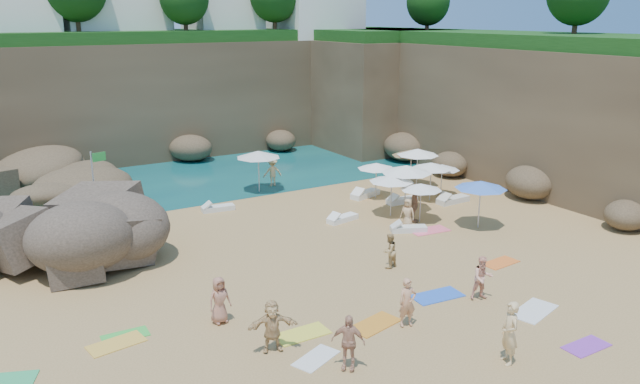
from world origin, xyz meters
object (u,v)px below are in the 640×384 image
person_stand_4 (408,214)px  person_stand_5 (70,211)px  person_stand_1 (389,251)px  rock_outcrop (62,264)px  parasol_1 (258,154)px  person_stand_2 (272,172)px  flag_pole (96,179)px  parasol_0 (406,169)px  parasol_2 (376,166)px  person_stand_6 (510,333)px  lounger_0 (218,208)px  person_stand_3 (414,206)px

person_stand_4 → person_stand_5: size_ratio=0.89×
person_stand_1 → rock_outcrop: bearing=-50.1°
person_stand_4 → person_stand_5: (-13.79, 8.45, 0.09)m
person_stand_1 → person_stand_4: size_ratio=1.00×
person_stand_1 → person_stand_5: (-10.08, 11.92, 0.08)m
parasol_1 → person_stand_2: size_ratio=1.49×
flag_pole → rock_outcrop: bearing=-120.8°
parasol_1 → person_stand_1: size_ratio=1.75×
parasol_0 → person_stand_2: size_ratio=1.52×
parasol_2 → person_stand_2: 6.54m
person_stand_1 → person_stand_5: size_ratio=0.90×
person_stand_5 → person_stand_1: bearing=-56.9°
person_stand_1 → person_stand_6: (-1.35, -7.54, 0.24)m
parasol_1 → person_stand_2: parasol_1 is taller
lounger_0 → person_stand_6: 18.35m
person_stand_1 → person_stand_2: bearing=-114.3°
lounger_0 → person_stand_2: (4.68, 2.95, 0.72)m
flag_pole → person_stand_3: (13.40, -7.35, -1.51)m
flag_pole → person_stand_5: (-1.23, 0.58, -1.55)m
rock_outcrop → flag_pole: flag_pole is taller
person_stand_5 → flag_pole: bearing=-32.6°
flag_pole → person_stand_6: (7.51, -18.88, -1.40)m
lounger_0 → person_stand_6: bearing=-78.1°
parasol_1 → person_stand_3: size_ratio=1.50×
parasol_2 → parasol_1: bearing=138.3°
flag_pole → lounger_0: bearing=-6.1°
person_stand_3 → parasol_2: bearing=30.0°
person_stand_2 → person_stand_3: (2.91, -9.68, -0.00)m
rock_outcrop → person_stand_2: bearing=26.4°
parasol_0 → parasol_1: bearing=123.5°
parasol_2 → lounger_0: (-8.48, 2.28, -1.70)m
person_stand_2 → person_stand_6: person_stand_6 is taller
flag_pole → person_stand_1: (8.86, -11.34, -1.64)m
person_stand_2 → person_stand_3: size_ratio=1.00×
person_stand_6 → lounger_0: bearing=-152.7°
parasol_0 → flag_pole: bearing=157.9°
parasol_0 → parasol_1: 8.79m
rock_outcrop → person_stand_4: person_stand_4 is taller
person_stand_1 → person_stand_5: bearing=-67.2°
flag_pole → person_stand_4: 14.92m
parasol_0 → person_stand_2: parasol_0 is taller
parasol_0 → person_stand_5: bearing=157.6°
person_stand_1 → parasol_1: bearing=-109.2°
flag_pole → parasol_0: size_ratio=1.42×
person_stand_4 → parasol_0: bearing=113.1°
person_stand_5 → person_stand_2: bearing=1.3°
lounger_0 → person_stand_2: 5.58m
person_stand_2 → parasol_2: bearing=137.0°
lounger_0 → person_stand_5: size_ratio=1.05×
parasol_1 → person_stand_6: 20.59m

